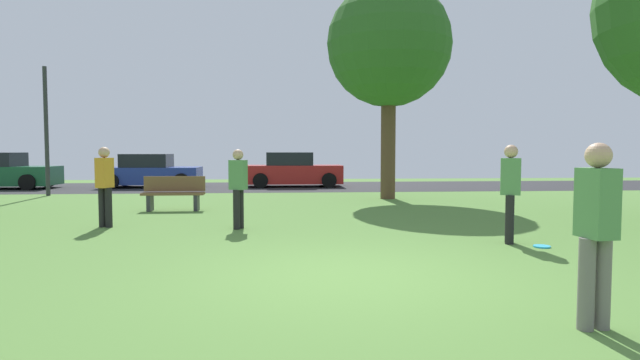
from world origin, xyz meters
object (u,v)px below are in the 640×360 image
(park_bench, at_px, (174,193))
(street_lamp_post, at_px, (46,131))
(parked_car_blue, at_px, (151,172))
(person_walking, at_px, (105,183))
(parked_car_red, at_px, (293,171))
(person_thrower, at_px, (238,185))
(frisbee_disc, at_px, (542,246))
(person_bystander, at_px, (596,227))
(person_catcher, at_px, (510,189))
(maple_tree_near, at_px, (389,46))

(park_bench, relative_size, street_lamp_post, 0.36)
(parked_car_blue, distance_m, park_bench, 9.21)
(person_walking, xyz_separation_m, parked_car_red, (4.18, 11.58, -0.23))
(parked_car_blue, distance_m, street_lamp_post, 4.95)
(person_thrower, height_order, parked_car_blue, person_thrower)
(person_thrower, bearing_deg, park_bench, 143.69)
(person_walking, bearing_deg, frisbee_disc, -88.51)
(frisbee_disc, bearing_deg, person_bystander, -112.24)
(person_walking, relative_size, parked_car_blue, 0.41)
(frisbee_disc, bearing_deg, person_walking, 160.38)
(person_bystander, height_order, frisbee_disc, person_bystander)
(person_walking, distance_m, parked_car_red, 12.31)
(person_thrower, distance_m, parked_car_red, 12.08)
(person_catcher, height_order, person_walking, person_catcher)
(person_bystander, relative_size, parked_car_red, 0.40)
(person_walking, bearing_deg, person_catcher, -86.81)
(frisbee_disc, xyz_separation_m, parked_car_red, (-3.69, 14.38, 0.67))
(maple_tree_near, height_order, street_lamp_post, maple_tree_near)
(person_thrower, height_order, person_catcher, person_catcher)
(street_lamp_post, bearing_deg, person_thrower, -48.18)
(person_bystander, relative_size, person_walking, 0.99)
(person_thrower, bearing_deg, person_bystander, -36.44)
(maple_tree_near, xyz_separation_m, person_thrower, (-4.38, -6.11, -4.10))
(person_bystander, bearing_deg, park_bench, 24.63)
(street_lamp_post, bearing_deg, parked_car_red, 23.83)
(parked_car_red, xyz_separation_m, park_bench, (-3.38, -8.70, -0.22))
(park_bench, bearing_deg, person_thrower, 120.72)
(person_catcher, distance_m, person_walking, 7.87)
(person_catcher, xyz_separation_m, parked_car_blue, (-9.46, 14.08, -0.27))
(person_catcher, xyz_separation_m, person_bystander, (-1.14, -4.08, -0.02))
(person_thrower, relative_size, person_catcher, 0.96)
(person_catcher, distance_m, street_lamp_post, 15.79)
(person_thrower, height_order, parked_car_red, person_thrower)
(person_catcher, bearing_deg, person_thrower, -0.00)
(parked_car_blue, relative_size, street_lamp_post, 0.90)
(parked_car_blue, distance_m, parked_car_red, 6.15)
(person_walking, distance_m, park_bench, 3.02)
(person_thrower, height_order, street_lamp_post, street_lamp_post)
(frisbee_disc, relative_size, parked_car_blue, 0.07)
(parked_car_blue, relative_size, park_bench, 2.54)
(person_thrower, distance_m, frisbee_disc, 5.71)
(person_thrower, relative_size, parked_car_red, 0.39)
(person_catcher, relative_size, person_walking, 1.01)
(person_bystander, distance_m, parked_car_red, 18.21)
(person_walking, xyz_separation_m, frisbee_disc, (7.86, -2.80, -0.90))
(park_bench, bearing_deg, person_walking, 74.57)
(person_bystander, bearing_deg, parked_car_blue, 18.62)
(person_bystander, xyz_separation_m, street_lamp_post, (-10.89, 14.23, 1.34))
(frisbee_disc, bearing_deg, street_lamp_post, 139.65)
(person_bystander, distance_m, street_lamp_post, 17.97)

